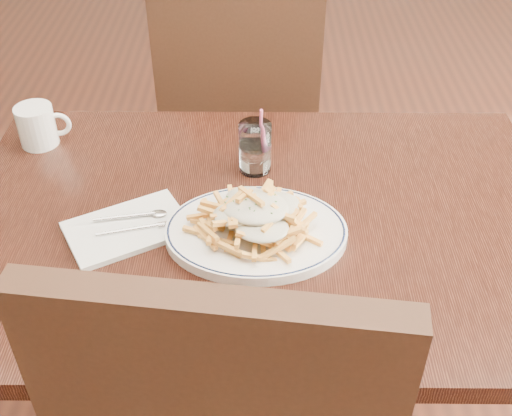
{
  "coord_description": "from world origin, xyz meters",
  "views": [
    {
      "loc": [
        -0.0,
        -0.97,
        1.55
      ],
      "look_at": [
        -0.01,
        -0.06,
        0.82
      ],
      "focal_mm": 45.0,
      "sensor_mm": 36.0,
      "label": 1
    }
  ],
  "objects_px": {
    "chair_far": "(243,100)",
    "loaded_fries": "(256,213)",
    "water_glass": "(255,150)",
    "coffee_mug": "(38,126)",
    "table": "(261,245)",
    "fries_plate": "(256,232)"
  },
  "relations": [
    {
      "from": "chair_far",
      "to": "coffee_mug",
      "type": "relative_size",
      "value": 8.58
    },
    {
      "from": "table",
      "to": "chair_far",
      "type": "distance_m",
      "value": 0.78
    },
    {
      "from": "loaded_fries",
      "to": "coffee_mug",
      "type": "distance_m",
      "value": 0.59
    },
    {
      "from": "coffee_mug",
      "to": "table",
      "type": "bearing_deg",
      "value": -27.01
    },
    {
      "from": "chair_far",
      "to": "loaded_fries",
      "type": "bearing_deg",
      "value": -86.74
    },
    {
      "from": "water_glass",
      "to": "coffee_mug",
      "type": "relative_size",
      "value": 1.28
    },
    {
      "from": "loaded_fries",
      "to": "water_glass",
      "type": "xyz_separation_m",
      "value": [
        -0.0,
        0.22,
        -0.01
      ]
    },
    {
      "from": "fries_plate",
      "to": "loaded_fries",
      "type": "relative_size",
      "value": 1.61
    },
    {
      "from": "chair_far",
      "to": "water_glass",
      "type": "bearing_deg",
      "value": -85.93
    },
    {
      "from": "fries_plate",
      "to": "loaded_fries",
      "type": "height_order",
      "value": "loaded_fries"
    },
    {
      "from": "fries_plate",
      "to": "coffee_mug",
      "type": "height_order",
      "value": "coffee_mug"
    },
    {
      "from": "fries_plate",
      "to": "loaded_fries",
      "type": "xyz_separation_m",
      "value": [
        0.0,
        -0.0,
        0.05
      ]
    },
    {
      "from": "table",
      "to": "chair_far",
      "type": "bearing_deg",
      "value": 94.2
    },
    {
      "from": "table",
      "to": "chair_far",
      "type": "relative_size",
      "value": 1.18
    },
    {
      "from": "loaded_fries",
      "to": "coffee_mug",
      "type": "relative_size",
      "value": 1.93
    },
    {
      "from": "fries_plate",
      "to": "coffee_mug",
      "type": "relative_size",
      "value": 3.12
    },
    {
      "from": "coffee_mug",
      "to": "chair_far",
      "type": "bearing_deg",
      "value": 49.27
    },
    {
      "from": "fries_plate",
      "to": "water_glass",
      "type": "distance_m",
      "value": 0.23
    },
    {
      "from": "chair_far",
      "to": "water_glass",
      "type": "distance_m",
      "value": 0.65
    },
    {
      "from": "chair_far",
      "to": "water_glass",
      "type": "xyz_separation_m",
      "value": [
        0.04,
        -0.61,
        0.22
      ]
    },
    {
      "from": "loaded_fries",
      "to": "water_glass",
      "type": "distance_m",
      "value": 0.22
    },
    {
      "from": "chair_far",
      "to": "table",
      "type": "bearing_deg",
      "value": -85.8
    }
  ]
}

